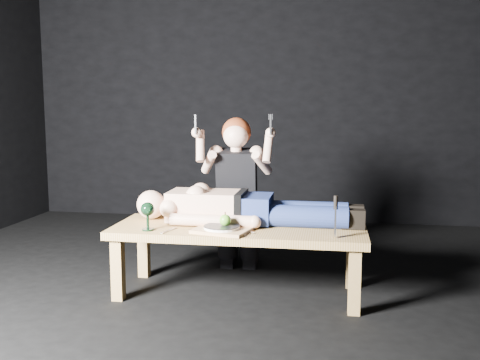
# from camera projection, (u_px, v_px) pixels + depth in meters

# --- Properties ---
(ground) EXTENTS (5.00, 5.00, 0.00)m
(ground) POSITION_uv_depth(u_px,v_px,m) (208.00, 297.00, 3.59)
(ground) COLOR black
(ground) RESTS_ON ground
(back_wall) EXTENTS (5.00, 0.00, 5.00)m
(back_wall) POSITION_uv_depth(u_px,v_px,m) (262.00, 79.00, 5.82)
(back_wall) COLOR black
(back_wall) RESTS_ON ground
(table) EXTENTS (1.64, 0.63, 0.45)m
(table) POSITION_uv_depth(u_px,v_px,m) (239.00, 260.00, 3.62)
(table) COLOR #A78650
(table) RESTS_ON ground
(lying_man) EXTENTS (1.57, 0.49, 0.25)m
(lying_man) POSITION_uv_depth(u_px,v_px,m) (249.00, 204.00, 3.70)
(lying_man) COLOR beige
(lying_man) RESTS_ON table
(kneeling_woman) EXTENTS (0.67, 0.74, 1.18)m
(kneeling_woman) POSITION_uv_depth(u_px,v_px,m) (238.00, 192.00, 4.11)
(kneeling_woman) COLOR black
(kneeling_woman) RESTS_ON ground
(serving_tray) EXTENTS (0.38, 0.31, 0.02)m
(serving_tray) POSITION_uv_depth(u_px,v_px,m) (222.00, 230.00, 3.44)
(serving_tray) COLOR tan
(serving_tray) RESTS_ON table
(plate) EXTENTS (0.27, 0.27, 0.02)m
(plate) POSITION_uv_depth(u_px,v_px,m) (222.00, 227.00, 3.44)
(plate) COLOR white
(plate) RESTS_ON serving_tray
(apple) EXTENTS (0.07, 0.07, 0.07)m
(apple) POSITION_uv_depth(u_px,v_px,m) (225.00, 220.00, 3.44)
(apple) COLOR #4FA625
(apple) RESTS_ON plate
(goblet) EXTENTS (0.09, 0.09, 0.18)m
(goblet) POSITION_uv_depth(u_px,v_px,m) (148.00, 216.00, 3.48)
(goblet) COLOR black
(goblet) RESTS_ON table
(fork_flat) EXTENTS (0.06, 0.17, 0.01)m
(fork_flat) POSITION_uv_depth(u_px,v_px,m) (169.00, 230.00, 3.47)
(fork_flat) COLOR #B2B2B7
(fork_flat) RESTS_ON table
(knife_flat) EXTENTS (0.06, 0.17, 0.01)m
(knife_flat) POSITION_uv_depth(u_px,v_px,m) (242.00, 233.00, 3.41)
(knife_flat) COLOR #B2B2B7
(knife_flat) RESTS_ON table
(spoon_flat) EXTENTS (0.13, 0.14, 0.01)m
(spoon_flat) POSITION_uv_depth(u_px,v_px,m) (246.00, 231.00, 3.46)
(spoon_flat) COLOR #B2B2B7
(spoon_flat) RESTS_ON table
(carving_knife) EXTENTS (0.03, 0.04, 0.26)m
(carving_knife) POSITION_uv_depth(u_px,v_px,m) (335.00, 217.00, 3.27)
(carving_knife) COLOR #B2B2B7
(carving_knife) RESTS_ON table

